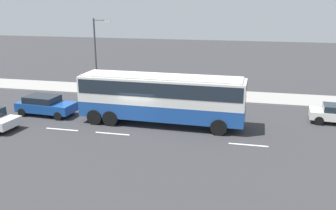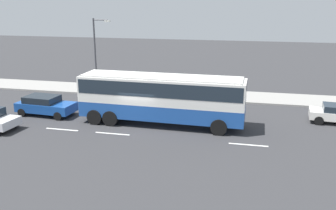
# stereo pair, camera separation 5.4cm
# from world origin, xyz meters

# --- Properties ---
(ground_plane) EXTENTS (120.00, 120.00, 0.00)m
(ground_plane) POSITION_xyz_m (0.00, 0.00, 0.00)
(ground_plane) COLOR #333335
(sidewalk_curb) EXTENTS (80.00, 4.00, 0.15)m
(sidewalk_curb) POSITION_xyz_m (0.00, 9.36, 0.07)
(sidewalk_curb) COLOR gray
(sidewalk_curb) RESTS_ON ground_plane
(lane_centreline) EXTENTS (27.42, 0.16, 0.01)m
(lane_centreline) POSITION_xyz_m (-5.61, -2.08, 0.00)
(lane_centreline) COLOR white
(lane_centreline) RESTS_ON ground_plane
(coach_bus) EXTENTS (11.74, 2.87, 3.56)m
(coach_bus) POSITION_xyz_m (1.48, 0.47, 2.20)
(coach_bus) COLOR #1E4C9E
(coach_bus) RESTS_ON ground_plane
(car_blue_saloon) EXTENTS (4.59, 2.25, 1.51)m
(car_blue_saloon) POSITION_xyz_m (-7.84, 0.70, 0.80)
(car_blue_saloon) COLOR #194799
(car_blue_saloon) RESTS_ON ground_plane
(pedestrian_near_curb) EXTENTS (0.32, 0.32, 1.61)m
(pedestrian_near_curb) POSITION_xyz_m (-2.14, 8.15, 1.07)
(pedestrian_near_curb) COLOR brown
(pedestrian_near_curb) RESTS_ON sidewalk_curb
(pedestrian_at_crossing) EXTENTS (0.32, 0.32, 1.77)m
(pedestrian_at_crossing) POSITION_xyz_m (2.37, 8.91, 1.18)
(pedestrian_at_crossing) COLOR black
(pedestrian_at_crossing) RESTS_ON sidewalk_curb
(street_lamp) EXTENTS (1.67, 0.24, 6.93)m
(street_lamp) POSITION_xyz_m (-6.39, 7.66, 4.12)
(street_lamp) COLOR #47474C
(street_lamp) RESTS_ON sidewalk_curb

